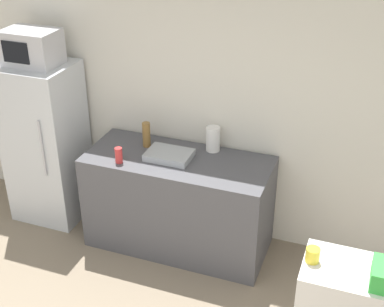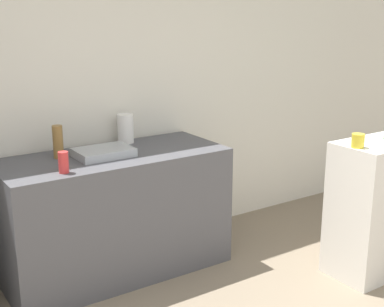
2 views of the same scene
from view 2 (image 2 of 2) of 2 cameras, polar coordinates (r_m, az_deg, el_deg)
name	(u,v)px [view 2 (image 2 of 2)]	position (r m, az deg, el deg)	size (l,w,h in m)	color
wall_back	(83,97)	(4.20, -11.56, 5.97)	(8.00, 0.06, 2.60)	silver
counter	(115,214)	(4.07, -8.20, -6.39)	(1.67, 0.71, 0.93)	#4C4C51
sink_basin	(104,152)	(3.88, -9.41, 0.12)	(0.40, 0.28, 0.06)	#9EA3A8
bottle_tall	(58,142)	(3.88, -14.11, 1.22)	(0.07, 0.07, 0.24)	olive
bottle_short	(63,162)	(3.53, -13.55, -0.93)	(0.07, 0.07, 0.14)	red
shelf_cabinet	(381,206)	(4.29, 19.52, -5.33)	(0.80, 0.43, 1.02)	white
jar	(358,141)	(3.87, 17.28, 1.31)	(0.09, 0.09, 0.10)	yellow
paper_towel_roll	(125,129)	(4.23, -7.11, 2.66)	(0.13, 0.13, 0.23)	white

